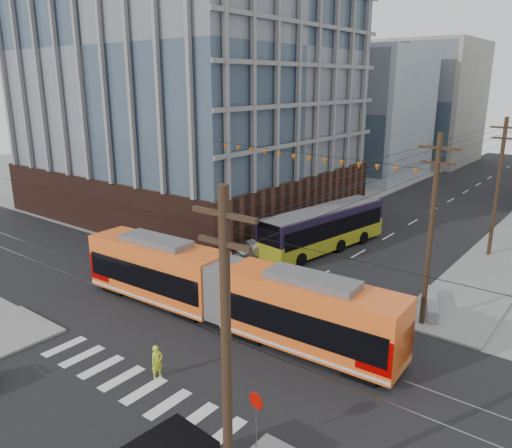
# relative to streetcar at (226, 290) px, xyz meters

# --- Properties ---
(ground) EXTENTS (160.00, 160.00, 0.00)m
(ground) POSITION_rel_streetcar_xyz_m (0.64, -4.39, -2.00)
(ground) COLOR slate
(office_building) EXTENTS (30.00, 25.00, 28.60)m
(office_building) POSITION_rel_streetcar_xyz_m (-21.36, 18.61, 12.30)
(office_building) COLOR #381E16
(office_building) RESTS_ON ground
(bg_bldg_nw_near) EXTENTS (18.00, 16.00, 18.00)m
(bg_bldg_nw_near) POSITION_rel_streetcar_xyz_m (-16.36, 47.61, 7.00)
(bg_bldg_nw_near) COLOR #8C99A5
(bg_bldg_nw_near) RESTS_ON ground
(bg_bldg_nw_far) EXTENTS (16.00, 18.00, 20.00)m
(bg_bldg_nw_far) POSITION_rel_streetcar_xyz_m (-13.36, 67.61, 8.00)
(bg_bldg_nw_far) COLOR gray
(bg_bldg_nw_far) RESTS_ON ground
(utility_pole_near) EXTENTS (0.30, 0.30, 11.00)m
(utility_pole_near) POSITION_rel_streetcar_xyz_m (9.14, -10.39, 3.50)
(utility_pole_near) COLOR black
(utility_pole_near) RESTS_ON ground
(streetcar) EXTENTS (20.92, 3.88, 4.01)m
(streetcar) POSITION_rel_streetcar_xyz_m (0.00, 0.00, 0.00)
(streetcar) COLOR orange
(streetcar) RESTS_ON ground
(city_bus) EXTENTS (4.79, 13.17, 3.65)m
(city_bus) POSITION_rel_streetcar_xyz_m (-2.20, 14.79, -0.18)
(city_bus) COLOR black
(city_bus) RESTS_ON ground
(parked_car_silver) EXTENTS (3.43, 5.23, 1.63)m
(parked_car_silver) POSITION_rel_streetcar_xyz_m (-4.56, 9.89, -1.19)
(parked_car_silver) COLOR #9B9EA7
(parked_car_silver) RESTS_ON ground
(parked_car_white) EXTENTS (2.82, 5.24, 1.44)m
(parked_car_white) POSITION_rel_streetcar_xyz_m (-4.44, 15.61, -1.28)
(parked_car_white) COLOR silver
(parked_car_white) RESTS_ON ground
(parked_car_grey) EXTENTS (4.13, 5.49, 1.39)m
(parked_car_grey) POSITION_rel_streetcar_xyz_m (-5.12, 19.54, -1.31)
(parked_car_grey) COLOR slate
(parked_car_grey) RESTS_ON ground
(pedestrian) EXTENTS (0.50, 0.66, 1.65)m
(pedestrian) POSITION_rel_streetcar_xyz_m (1.11, -6.26, -1.18)
(pedestrian) COLOR #DBF72F
(pedestrian) RESTS_ON ground
(stop_sign) EXTENTS (0.81, 0.81, 2.34)m
(stop_sign) POSITION_rel_streetcar_xyz_m (7.78, -7.24, -0.84)
(stop_sign) COLOR #B80800
(stop_sign) RESTS_ON ground
(jersey_barrier) EXTENTS (2.37, 4.26, 0.84)m
(jersey_barrier) POSITION_rel_streetcar_xyz_m (8.94, 8.81, -1.59)
(jersey_barrier) COLOR slate
(jersey_barrier) RESTS_ON ground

